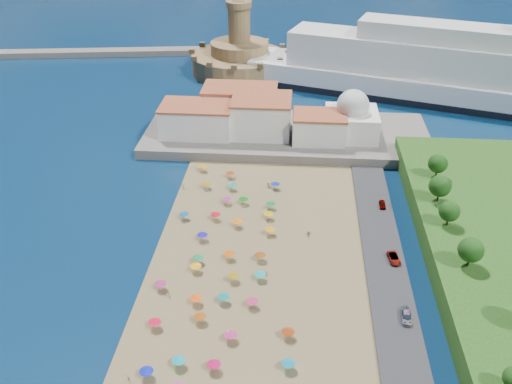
{
  "coord_description": "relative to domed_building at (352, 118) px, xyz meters",
  "views": [
    {
      "loc": [
        13.63,
        -94.26,
        77.83
      ],
      "look_at": [
        4.0,
        25.0,
        8.0
      ],
      "focal_mm": 40.0,
      "sensor_mm": 36.0,
      "label": 1
    }
  ],
  "objects": [
    {
      "name": "ground",
      "position": [
        -30.0,
        -71.0,
        -8.97
      ],
      "size": [
        700.0,
        700.0,
        0.0
      ],
      "primitive_type": "plane",
      "color": "#071938",
      "rests_on": "ground"
    },
    {
      "name": "terrace",
      "position": [
        -20.0,
        2.0,
        -7.47
      ],
      "size": [
        90.0,
        36.0,
        3.0
      ],
      "primitive_type": "cube",
      "color": "#59544C",
      "rests_on": "ground"
    },
    {
      "name": "jetty",
      "position": [
        -42.0,
        37.0,
        -7.77
      ],
      "size": [
        18.0,
        70.0,
        2.4
      ],
      "primitive_type": "cube",
      "color": "#59544C",
      "rests_on": "ground"
    },
    {
      "name": "breakwater",
      "position": [
        -140.0,
        82.0,
        -7.67
      ],
      "size": [
        199.03,
        34.77,
        2.6
      ],
      "primitive_type": "cube",
      "rotation": [
        0.0,
        0.0,
        0.14
      ],
      "color": "#59544C",
      "rests_on": "ground"
    },
    {
      "name": "waterfront_buildings",
      "position": [
        -33.05,
        2.64,
        -1.1
      ],
      "size": [
        57.0,
        29.0,
        11.0
      ],
      "color": "silver",
      "rests_on": "terrace"
    },
    {
      "name": "domed_building",
      "position": [
        0.0,
        0.0,
        0.0
      ],
      "size": [
        16.0,
        16.0,
        15.0
      ],
      "color": "silver",
      "rests_on": "terrace"
    },
    {
      "name": "fortress",
      "position": [
        -42.0,
        67.0,
        -2.29
      ],
      "size": [
        40.0,
        40.0,
        32.4
      ],
      "color": "#94744A",
      "rests_on": "ground"
    },
    {
      "name": "cruise_ship",
      "position": [
        40.17,
        40.13,
        1.16
      ],
      "size": [
        156.2,
        69.7,
        34.22
      ],
      "color": "black",
      "rests_on": "ground"
    },
    {
      "name": "beach_parasols",
      "position": [
        -31.31,
        -81.8,
        -6.83
      ],
      "size": [
        32.49,
        115.71,
        2.2
      ],
      "color": "gray",
      "rests_on": "beach"
    },
    {
      "name": "beachgoers",
      "position": [
        -30.5,
        -75.96,
        -7.88
      ],
      "size": [
        36.48,
        97.56,
        1.88
      ],
      "color": "tan",
      "rests_on": "beach"
    },
    {
      "name": "parked_cars",
      "position": [
        6.0,
        -63.77,
        -7.58
      ],
      "size": [
        2.9,
        46.31,
        1.44
      ],
      "color": "gray",
      "rests_on": "promenade"
    },
    {
      "name": "hillside_trees",
      "position": [
        19.5,
        -77.25,
        1.02
      ],
      "size": [
        15.89,
        105.69,
        7.12
      ],
      "color": "#382314",
      "rests_on": "hillside"
    }
  ]
}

